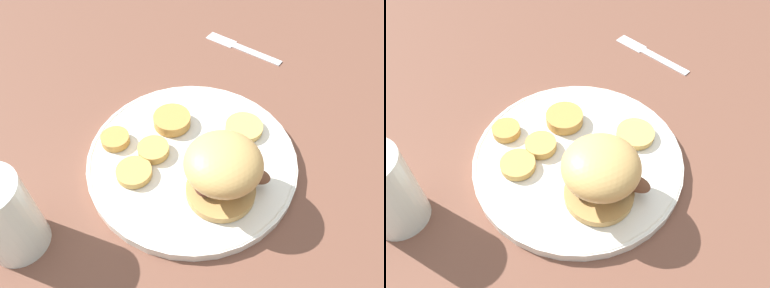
{
  "view_description": "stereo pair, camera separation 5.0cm",
  "coord_description": "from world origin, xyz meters",
  "views": [
    {
      "loc": [
        0.32,
        -0.01,
        0.43
      ],
      "look_at": [
        0.0,
        0.0,
        0.04
      ],
      "focal_mm": 35.0,
      "sensor_mm": 36.0,
      "label": 1
    },
    {
      "loc": [
        0.32,
        0.05,
        0.43
      ],
      "look_at": [
        0.0,
        0.0,
        0.04
      ],
      "focal_mm": 35.0,
      "sensor_mm": 36.0,
      "label": 2
    }
  ],
  "objects": [
    {
      "name": "ground_plane",
      "position": [
        0.0,
        0.0,
        0.0
      ],
      "size": [
        4.0,
        4.0,
        0.0
      ],
      "primitive_type": "plane",
      "color": "brown"
    },
    {
      "name": "dinner_plate",
      "position": [
        0.0,
        0.0,
        0.01
      ],
      "size": [
        0.29,
        0.29,
        0.02
      ],
      "color": "white",
      "rests_on": "ground_plane"
    },
    {
      "name": "sandwich",
      "position": [
        0.06,
        0.04,
        0.07
      ],
      "size": [
        0.09,
        0.11,
        0.09
      ],
      "color": "tan",
      "rests_on": "dinner_plate"
    },
    {
      "name": "potato_round_0",
      "position": [
        -0.03,
        -0.11,
        0.02
      ],
      "size": [
        0.04,
        0.04,
        0.01
      ],
      "primitive_type": "cylinder",
      "color": "#BC8942",
      "rests_on": "dinner_plate"
    },
    {
      "name": "potato_round_1",
      "position": [
        -0.01,
        -0.05,
        0.02
      ],
      "size": [
        0.04,
        0.04,
        0.01
      ],
      "primitive_type": "cylinder",
      "color": "tan",
      "rests_on": "dinner_plate"
    },
    {
      "name": "potato_round_2",
      "position": [
        -0.05,
        0.08,
        0.02
      ],
      "size": [
        0.06,
        0.06,
        0.01
      ],
      "primitive_type": "cylinder",
      "color": "tan",
      "rests_on": "dinner_plate"
    },
    {
      "name": "potato_round_3",
      "position": [
        -0.06,
        -0.03,
        0.03
      ],
      "size": [
        0.06,
        0.06,
        0.02
      ],
      "primitive_type": "cylinder",
      "color": "#BC8942",
      "rests_on": "dinner_plate"
    },
    {
      "name": "potato_round_4",
      "position": [
        0.03,
        -0.08,
        0.02
      ],
      "size": [
        0.05,
        0.05,
        0.01
      ],
      "primitive_type": "cylinder",
      "color": "tan",
      "rests_on": "dinner_plate"
    },
    {
      "name": "fork",
      "position": [
        -0.27,
        0.1,
        0.0
      ],
      "size": [
        0.11,
        0.14,
        0.0
      ],
      "color": "silver",
      "rests_on": "ground_plane"
    },
    {
      "name": "drinking_glass",
      "position": [
        0.12,
        -0.21,
        0.06
      ],
      "size": [
        0.07,
        0.07,
        0.12
      ],
      "color": "silver",
      "rests_on": "ground_plane"
    }
  ]
}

